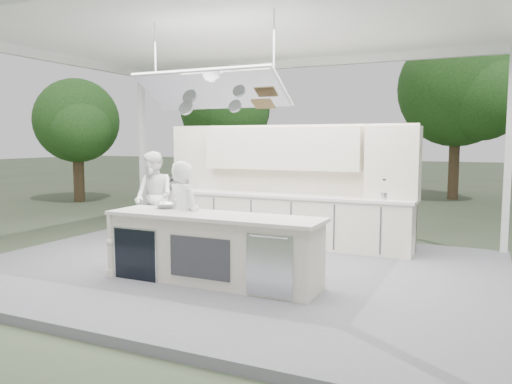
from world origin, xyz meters
The scene contains 12 objects.
ground centered at (0.00, 0.00, 0.00)m, with size 90.00×90.00×0.00m, color #3E4A33.
stage_deck centered at (0.00, 0.00, 0.06)m, with size 8.00×6.00×0.12m, color slate.
tent centered at (0.00, -0.01, 3.71)m, with size 8.20×6.20×3.86m.
demo_island centered at (0.18, -0.91, 0.60)m, with size 3.10×0.79×0.95m.
back_counter centered at (0.00, 1.90, 0.60)m, with size 5.08×0.72×0.95m.
back_wall_unit centered at (0.44, 2.11, 1.57)m, with size 5.05×0.48×2.25m.
tree_cluster centered at (-0.16, 9.77, 3.29)m, with size 19.55×9.40×5.85m.
head_chef centered at (-0.40, -0.70, 0.95)m, with size 0.61×0.40×1.66m, color white.
sous_chef centered at (-2.20, 1.02, 1.00)m, with size 0.85×0.66×1.75m, color white.
toaster_oven centered at (-2.17, 1.70, 1.21)m, with size 0.49×0.33×0.27m, color silver.
bowl_large centered at (-0.74, -0.65, 1.11)m, with size 0.32×0.32×0.08m, color silver.
bowl_small centered at (-0.28, -0.65, 1.10)m, with size 0.22×0.22×0.07m, color silver.
Camera 1 is at (3.58, -6.76, 2.08)m, focal length 35.00 mm.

